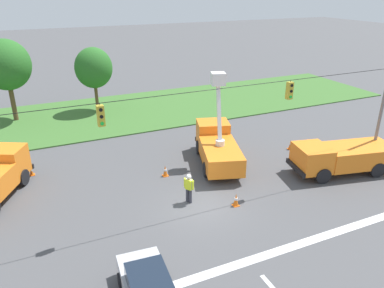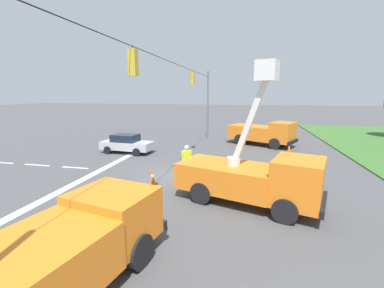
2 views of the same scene
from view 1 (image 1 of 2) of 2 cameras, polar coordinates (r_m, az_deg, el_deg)
ground_plane at (r=21.19m, az=1.39°, el=-9.40°), size 200.00×200.00×0.00m
grass_verge at (r=36.74m, az=-10.91°, el=4.73°), size 56.00×12.00×0.10m
lane_markings at (r=16.84m, az=11.56°, el=-20.02°), size 17.60×15.25×0.01m
signal_gantry at (r=19.26m, az=1.61°, el=1.35°), size 26.20×0.33×7.20m
tree_west at (r=36.37m, az=-26.51°, el=10.72°), size 4.17×4.24×7.25m
tree_centre at (r=36.75m, az=-14.76°, el=11.13°), size 3.48×3.28×6.13m
utility_truck_bucket_lift at (r=25.54m, az=3.89°, el=-0.11°), size 4.13×6.74×6.20m
utility_truck_support_far at (r=26.11m, az=21.87°, el=-1.74°), size 7.04×3.73×2.03m
road_worker at (r=21.01m, az=-0.48°, el=-6.52°), size 0.42×0.57×1.77m
traffic_cone_foreground_left at (r=26.37m, az=-23.28°, el=-3.80°), size 0.36×0.36×0.61m
traffic_cone_mid_left at (r=28.91m, az=14.79°, el=-0.08°), size 0.36×0.36×0.76m
traffic_cone_mid_right at (r=24.16m, az=-4.10°, el=-4.08°), size 0.36×0.36×0.75m
traffic_cone_near_bucket at (r=21.16m, az=6.72°, el=-8.44°), size 0.36×0.36×0.75m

